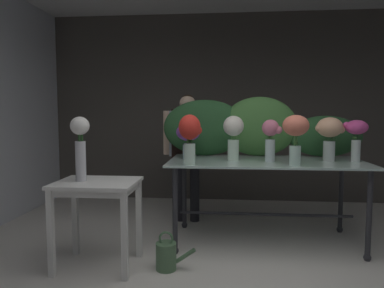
{
  "coord_description": "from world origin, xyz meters",
  "views": [
    {
      "loc": [
        -0.11,
        -2.19,
        1.37
      ],
      "look_at": [
        -0.43,
        1.26,
        1.07
      ],
      "focal_mm": 33.22,
      "sensor_mm": 36.0,
      "label": 1
    }
  ],
  "objects_px": {
    "side_table_white": "(97,194)",
    "vase_rosy_anemones": "(271,137)",
    "vase_white_roses_tall": "(80,143)",
    "display_table_glass": "(265,172)",
    "vase_coral_stock": "(295,132)",
    "vase_fuchsia_peonies": "(356,134)",
    "vase_violet_freesia": "(188,136)",
    "vase_ivory_lilies": "(233,134)",
    "watering_can": "(167,256)",
    "vase_peach_roses": "(330,133)",
    "florist": "(187,144)",
    "vase_scarlet_tulips": "(190,134)"
  },
  "relations": [
    {
      "from": "vase_scarlet_tulips",
      "to": "vase_coral_stock",
      "type": "distance_m",
      "value": 0.99
    },
    {
      "from": "vase_rosy_anemones",
      "to": "vase_fuchsia_peonies",
      "type": "bearing_deg",
      "value": 6.26
    },
    {
      "from": "vase_violet_freesia",
      "to": "vase_rosy_anemones",
      "type": "bearing_deg",
      "value": -9.87
    },
    {
      "from": "vase_peach_roses",
      "to": "vase_rosy_anemones",
      "type": "height_order",
      "value": "vase_peach_roses"
    },
    {
      "from": "display_table_glass",
      "to": "watering_can",
      "type": "height_order",
      "value": "display_table_glass"
    },
    {
      "from": "vase_coral_stock",
      "to": "vase_fuchsia_peonies",
      "type": "bearing_deg",
      "value": 26.49
    },
    {
      "from": "side_table_white",
      "to": "vase_white_roses_tall",
      "type": "height_order",
      "value": "vase_white_roses_tall"
    },
    {
      "from": "vase_ivory_lilies",
      "to": "vase_white_roses_tall",
      "type": "relative_size",
      "value": 0.82
    },
    {
      "from": "florist",
      "to": "vase_peach_roses",
      "type": "bearing_deg",
      "value": -24.12
    },
    {
      "from": "display_table_glass",
      "to": "side_table_white",
      "type": "height_order",
      "value": "display_table_glass"
    },
    {
      "from": "vase_scarlet_tulips",
      "to": "vase_rosy_anemones",
      "type": "bearing_deg",
      "value": 19.0
    },
    {
      "from": "vase_violet_freesia",
      "to": "vase_fuchsia_peonies",
      "type": "bearing_deg",
      "value": -1.82
    },
    {
      "from": "display_table_glass",
      "to": "vase_ivory_lilies",
      "type": "relative_size",
      "value": 4.31
    },
    {
      "from": "display_table_glass",
      "to": "vase_fuchsia_peonies",
      "type": "height_order",
      "value": "vase_fuchsia_peonies"
    },
    {
      "from": "vase_coral_stock",
      "to": "vase_ivory_lilies",
      "type": "xyz_separation_m",
      "value": [
        -0.57,
        0.31,
        -0.04
      ]
    },
    {
      "from": "vase_peach_roses",
      "to": "vase_ivory_lilies",
      "type": "bearing_deg",
      "value": -178.35
    },
    {
      "from": "vase_ivory_lilies",
      "to": "watering_can",
      "type": "height_order",
      "value": "vase_ivory_lilies"
    },
    {
      "from": "florist",
      "to": "vase_peach_roses",
      "type": "height_order",
      "value": "florist"
    },
    {
      "from": "vase_rosy_anemones",
      "to": "vase_ivory_lilies",
      "type": "relative_size",
      "value": 0.92
    },
    {
      "from": "vase_rosy_anemones",
      "to": "vase_white_roses_tall",
      "type": "bearing_deg",
      "value": -159.94
    },
    {
      "from": "vase_fuchsia_peonies",
      "to": "florist",
      "type": "bearing_deg",
      "value": 158.89
    },
    {
      "from": "watering_can",
      "to": "vase_white_roses_tall",
      "type": "bearing_deg",
      "value": 178.62
    },
    {
      "from": "watering_can",
      "to": "vase_coral_stock",
      "type": "bearing_deg",
      "value": 19.62
    },
    {
      "from": "display_table_glass",
      "to": "vase_peach_roses",
      "type": "distance_m",
      "value": 0.76
    },
    {
      "from": "florist",
      "to": "vase_scarlet_tulips",
      "type": "distance_m",
      "value": 1.08
    },
    {
      "from": "vase_peach_roses",
      "to": "vase_coral_stock",
      "type": "bearing_deg",
      "value": -140.33
    },
    {
      "from": "vase_scarlet_tulips",
      "to": "watering_can",
      "type": "xyz_separation_m",
      "value": [
        -0.17,
        -0.38,
        -1.05
      ]
    },
    {
      "from": "vase_rosy_anemones",
      "to": "vase_ivory_lilies",
      "type": "bearing_deg",
      "value": 169.14
    },
    {
      "from": "vase_fuchsia_peonies",
      "to": "vase_ivory_lilies",
      "type": "xyz_separation_m",
      "value": [
        -1.23,
        -0.02,
        -0.01
      ]
    },
    {
      "from": "vase_rosy_anemones",
      "to": "vase_white_roses_tall",
      "type": "xyz_separation_m",
      "value": [
        -1.73,
        -0.63,
        -0.02
      ]
    },
    {
      "from": "vase_rosy_anemones",
      "to": "vase_scarlet_tulips",
      "type": "height_order",
      "value": "vase_scarlet_tulips"
    },
    {
      "from": "vase_coral_stock",
      "to": "vase_ivory_lilies",
      "type": "relative_size",
      "value": 1.02
    },
    {
      "from": "side_table_white",
      "to": "vase_white_roses_tall",
      "type": "distance_m",
      "value": 0.47
    },
    {
      "from": "side_table_white",
      "to": "vase_peach_roses",
      "type": "relative_size",
      "value": 1.72
    },
    {
      "from": "side_table_white",
      "to": "vase_rosy_anemones",
      "type": "bearing_deg",
      "value": 21.78
    },
    {
      "from": "vase_white_roses_tall",
      "to": "display_table_glass",
      "type": "bearing_deg",
      "value": 23.73
    },
    {
      "from": "vase_violet_freesia",
      "to": "vase_fuchsia_peonies",
      "type": "xyz_separation_m",
      "value": [
        1.72,
        -0.05,
        0.04
      ]
    },
    {
      "from": "florist",
      "to": "watering_can",
      "type": "relative_size",
      "value": 4.55
    },
    {
      "from": "vase_ivory_lilies",
      "to": "vase_violet_freesia",
      "type": "bearing_deg",
      "value": 170.89
    },
    {
      "from": "vase_violet_freesia",
      "to": "vase_peach_roses",
      "type": "bearing_deg",
      "value": -1.94
    },
    {
      "from": "vase_white_roses_tall",
      "to": "vase_ivory_lilies",
      "type": "bearing_deg",
      "value": 27.41
    },
    {
      "from": "display_table_glass",
      "to": "side_table_white",
      "type": "relative_size",
      "value": 2.6
    },
    {
      "from": "vase_rosy_anemones",
      "to": "vase_scarlet_tulips",
      "type": "bearing_deg",
      "value": -161.0
    },
    {
      "from": "side_table_white",
      "to": "vase_white_roses_tall",
      "type": "relative_size",
      "value": 1.36
    },
    {
      "from": "side_table_white",
      "to": "florist",
      "type": "height_order",
      "value": "florist"
    },
    {
      "from": "side_table_white",
      "to": "vase_violet_freesia",
      "type": "relative_size",
      "value": 2.0
    },
    {
      "from": "florist",
      "to": "vase_peach_roses",
      "type": "xyz_separation_m",
      "value": [
        1.53,
        -0.69,
        0.18
      ]
    },
    {
      "from": "vase_scarlet_tulips",
      "to": "watering_can",
      "type": "bearing_deg",
      "value": -114.13
    },
    {
      "from": "vase_ivory_lilies",
      "to": "vase_peach_roses",
      "type": "bearing_deg",
      "value": 1.65
    },
    {
      "from": "vase_violet_freesia",
      "to": "watering_can",
      "type": "relative_size",
      "value": 1.1
    }
  ]
}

